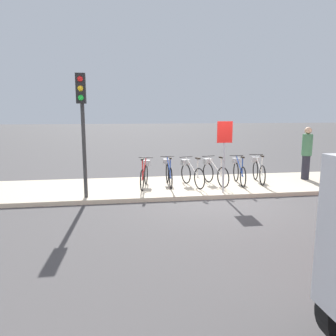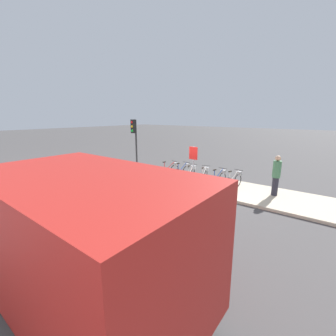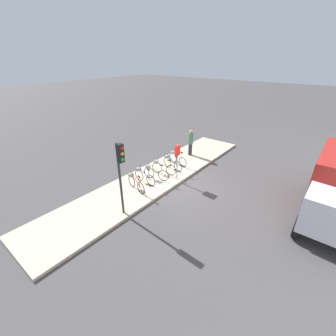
% 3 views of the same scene
% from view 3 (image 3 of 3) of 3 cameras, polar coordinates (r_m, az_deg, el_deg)
% --- Properties ---
extents(ground_plane, '(120.00, 120.00, 0.00)m').
position_cam_3_polar(ground_plane, '(12.32, 2.56, -4.29)').
color(ground_plane, '#423F3F').
extents(sidewalk, '(15.16, 2.92, 0.12)m').
position_cam_3_polar(sidewalk, '(13.08, -2.59, -2.03)').
color(sidewalk, '#B7A88E').
rests_on(sidewalk, ground_plane).
extents(parked_bicycle_0, '(0.51, 1.50, 0.94)m').
position_cam_3_polar(parked_bicycle_0, '(11.60, -8.35, -3.57)').
color(parked_bicycle_0, black).
rests_on(parked_bicycle_0, sidewalk).
extents(parked_bicycle_1, '(0.46, 1.53, 0.94)m').
position_cam_3_polar(parked_bicycle_1, '(12.16, -6.24, -1.93)').
color(parked_bicycle_1, black).
rests_on(parked_bicycle_1, sidewalk).
extents(parked_bicycle_2, '(0.56, 1.48, 0.94)m').
position_cam_3_polar(parked_bicycle_2, '(12.48, -3.42, -1.03)').
color(parked_bicycle_2, black).
rests_on(parked_bicycle_2, sidewalk).
extents(parked_bicycle_3, '(0.56, 1.48, 0.94)m').
position_cam_3_polar(parked_bicycle_3, '(13.03, -1.43, 0.27)').
color(parked_bicycle_3, black).
rests_on(parked_bicycle_3, sidewalk).
extents(parked_bicycle_4, '(0.46, 1.52, 0.94)m').
position_cam_3_polar(parked_bicycle_4, '(13.59, 0.89, 1.43)').
color(parked_bicycle_4, black).
rests_on(parked_bicycle_4, sidewalk).
extents(parked_bicycle_5, '(0.46, 1.51, 0.94)m').
position_cam_3_polar(parked_bicycle_5, '(14.21, 2.21, 2.57)').
color(parked_bicycle_5, black).
rests_on(parked_bicycle_5, sidewalk).
extents(pedestrian, '(0.34, 0.34, 1.79)m').
position_cam_3_polar(pedestrian, '(15.49, 5.74, 6.62)').
color(pedestrian, '#23232D').
rests_on(pedestrian, sidewalk).
extents(traffic_light, '(0.24, 0.40, 3.26)m').
position_cam_3_polar(traffic_light, '(9.00, -12.00, 0.69)').
color(traffic_light, '#2D2D2D').
rests_on(traffic_light, sidewalk).
extents(sign_post, '(0.44, 0.07, 2.04)m').
position_cam_3_polar(sign_post, '(11.98, 2.39, 2.93)').
color(sign_post, '#99999E').
rests_on(sign_post, sidewalk).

